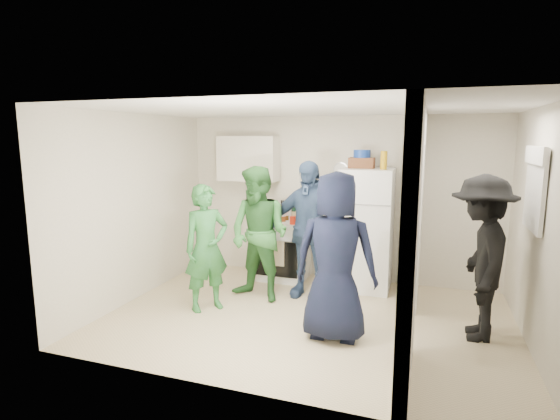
# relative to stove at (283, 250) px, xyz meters

# --- Properties ---
(floor) EXTENTS (4.80, 4.80, 0.00)m
(floor) POSITION_rel_stove_xyz_m (0.77, -1.37, -0.46)
(floor) COLOR beige
(floor) RESTS_ON ground
(wall_back) EXTENTS (4.80, 0.00, 4.80)m
(wall_back) POSITION_rel_stove_xyz_m (0.77, 0.33, 0.79)
(wall_back) COLOR silver
(wall_back) RESTS_ON floor
(wall_front) EXTENTS (4.80, 0.00, 4.80)m
(wall_front) POSITION_rel_stove_xyz_m (0.77, -3.07, 0.79)
(wall_front) COLOR silver
(wall_front) RESTS_ON floor
(wall_left) EXTENTS (0.00, 3.40, 3.40)m
(wall_left) POSITION_rel_stove_xyz_m (-1.63, -1.37, 0.79)
(wall_left) COLOR silver
(wall_left) RESTS_ON floor
(wall_right) EXTENTS (0.00, 3.40, 3.40)m
(wall_right) POSITION_rel_stove_xyz_m (3.17, -1.37, 0.79)
(wall_right) COLOR silver
(wall_right) RESTS_ON floor
(ceiling) EXTENTS (4.80, 4.80, 0.00)m
(ceiling) POSITION_rel_stove_xyz_m (0.77, -1.37, 2.04)
(ceiling) COLOR white
(ceiling) RESTS_ON wall_back
(partition_pier_back) EXTENTS (0.12, 1.20, 2.50)m
(partition_pier_back) POSITION_rel_stove_xyz_m (1.97, -0.27, 0.79)
(partition_pier_back) COLOR silver
(partition_pier_back) RESTS_ON floor
(partition_pier_front) EXTENTS (0.12, 1.20, 2.50)m
(partition_pier_front) POSITION_rel_stove_xyz_m (1.97, -2.47, 0.79)
(partition_pier_front) COLOR silver
(partition_pier_front) RESTS_ON floor
(partition_header) EXTENTS (0.12, 1.00, 0.40)m
(partition_header) POSITION_rel_stove_xyz_m (1.97, -1.37, 1.84)
(partition_header) COLOR silver
(partition_header) RESTS_ON partition_pier_back
(stove) EXTENTS (0.76, 0.64, 0.91)m
(stove) POSITION_rel_stove_xyz_m (0.00, 0.00, 0.00)
(stove) COLOR white
(stove) RESTS_ON floor
(upper_cabinet) EXTENTS (0.95, 0.34, 0.70)m
(upper_cabinet) POSITION_rel_stove_xyz_m (-0.63, 0.15, 1.39)
(upper_cabinet) COLOR silver
(upper_cabinet) RESTS_ON wall_back
(fridge) EXTENTS (0.72, 0.70, 1.75)m
(fridge) POSITION_rel_stove_xyz_m (1.28, -0.03, 0.42)
(fridge) COLOR white
(fridge) RESTS_ON floor
(wicker_basket) EXTENTS (0.35, 0.25, 0.15)m
(wicker_basket) POSITION_rel_stove_xyz_m (1.18, 0.02, 1.37)
(wicker_basket) COLOR brown
(wicker_basket) RESTS_ON fridge
(blue_bowl) EXTENTS (0.24, 0.24, 0.11)m
(blue_bowl) POSITION_rel_stove_xyz_m (1.18, 0.02, 1.50)
(blue_bowl) COLOR #163897
(blue_bowl) RESTS_ON wicker_basket
(yellow_cup_stack_top) EXTENTS (0.09, 0.09, 0.25)m
(yellow_cup_stack_top) POSITION_rel_stove_xyz_m (1.50, -0.13, 1.42)
(yellow_cup_stack_top) COLOR gold
(yellow_cup_stack_top) RESTS_ON fridge
(wall_clock) EXTENTS (0.22, 0.02, 0.22)m
(wall_clock) POSITION_rel_stove_xyz_m (0.82, 0.31, 1.24)
(wall_clock) COLOR white
(wall_clock) RESTS_ON wall_back
(spice_shelf) EXTENTS (0.35, 0.08, 0.03)m
(spice_shelf) POSITION_rel_stove_xyz_m (0.77, 0.28, 0.89)
(spice_shelf) COLOR olive
(spice_shelf) RESTS_ON wall_back
(nook_window) EXTENTS (0.03, 0.70, 0.80)m
(nook_window) POSITION_rel_stove_xyz_m (3.15, -1.17, 1.19)
(nook_window) COLOR black
(nook_window) RESTS_ON wall_right
(nook_window_frame) EXTENTS (0.04, 0.76, 0.86)m
(nook_window_frame) POSITION_rel_stove_xyz_m (3.14, -1.17, 1.19)
(nook_window_frame) COLOR white
(nook_window_frame) RESTS_ON wall_right
(nook_valance) EXTENTS (0.04, 0.82, 0.18)m
(nook_valance) POSITION_rel_stove_xyz_m (3.11, -1.17, 1.54)
(nook_valance) COLOR white
(nook_valance) RESTS_ON wall_right
(yellow_cup_stack_stove) EXTENTS (0.09, 0.09, 0.25)m
(yellow_cup_stack_stove) POSITION_rel_stove_xyz_m (-0.12, -0.22, 0.58)
(yellow_cup_stack_stove) COLOR yellow
(yellow_cup_stack_stove) RESTS_ON stove
(red_cup) EXTENTS (0.09, 0.09, 0.12)m
(red_cup) POSITION_rel_stove_xyz_m (0.22, -0.20, 0.52)
(red_cup) COLOR #B71F0C
(red_cup) RESTS_ON stove
(person_green_left) EXTENTS (0.67, 0.70, 1.61)m
(person_green_left) POSITION_rel_stove_xyz_m (-0.52, -1.49, 0.35)
(person_green_left) COLOR #2F7741
(person_green_left) RESTS_ON floor
(person_green_center) EXTENTS (1.02, 0.88, 1.81)m
(person_green_center) POSITION_rel_stove_xyz_m (-0.01, -0.96, 0.45)
(person_green_center) COLOR #367C3B
(person_green_center) RESTS_ON floor
(person_denim) EXTENTS (1.15, 0.61, 1.88)m
(person_denim) POSITION_rel_stove_xyz_m (0.56, -0.61, 0.48)
(person_denim) COLOR #355374
(person_denim) RESTS_ON floor
(person_navy) EXTENTS (0.91, 0.60, 1.84)m
(person_navy) POSITION_rel_stove_xyz_m (1.19, -1.78, 0.46)
(person_navy) COLOR black
(person_navy) RESTS_ON floor
(person_nook) EXTENTS (0.67, 1.16, 1.80)m
(person_nook) POSITION_rel_stove_xyz_m (2.67, -1.25, 0.44)
(person_nook) COLOR black
(person_nook) RESTS_ON floor
(bottle_a) EXTENTS (0.08, 0.08, 0.30)m
(bottle_a) POSITION_rel_stove_xyz_m (-0.30, 0.11, 0.60)
(bottle_a) COLOR brown
(bottle_a) RESTS_ON stove
(bottle_b) EXTENTS (0.06, 0.06, 0.27)m
(bottle_b) POSITION_rel_stove_xyz_m (-0.18, -0.08, 0.59)
(bottle_b) COLOR #153F1B
(bottle_b) RESTS_ON stove
(bottle_c) EXTENTS (0.06, 0.06, 0.30)m
(bottle_c) POSITION_rel_stove_xyz_m (-0.07, 0.15, 0.61)
(bottle_c) COLOR #A7A9B5
(bottle_c) RESTS_ON stove
(bottle_d) EXTENTS (0.07, 0.07, 0.33)m
(bottle_d) POSITION_rel_stove_xyz_m (0.02, -0.04, 0.62)
(bottle_d) COLOR brown
(bottle_d) RESTS_ON stove
(bottle_e) EXTENTS (0.06, 0.06, 0.28)m
(bottle_e) POSITION_rel_stove_xyz_m (0.11, 0.17, 0.59)
(bottle_e) COLOR #A3A9B5
(bottle_e) RESTS_ON stove
(bottle_f) EXTENTS (0.07, 0.07, 0.28)m
(bottle_f) POSITION_rel_stove_xyz_m (0.16, 0.04, 0.60)
(bottle_f) COLOR black
(bottle_f) RESTS_ON stove
(bottle_g) EXTENTS (0.07, 0.07, 0.26)m
(bottle_g) POSITION_rel_stove_xyz_m (0.26, 0.14, 0.59)
(bottle_g) COLOR olive
(bottle_g) RESTS_ON stove
(bottle_h) EXTENTS (0.08, 0.08, 0.26)m
(bottle_h) POSITION_rel_stove_xyz_m (-0.28, -0.12, 0.59)
(bottle_h) COLOR #92999C
(bottle_h) RESTS_ON stove
(bottle_i) EXTENTS (0.06, 0.06, 0.28)m
(bottle_i) POSITION_rel_stove_xyz_m (0.03, 0.09, 0.59)
(bottle_i) COLOR #5B360F
(bottle_i) RESTS_ON stove
(bottle_j) EXTENTS (0.06, 0.06, 0.29)m
(bottle_j) POSITION_rel_stove_xyz_m (0.31, -0.11, 0.60)
(bottle_j) COLOR #1C5422
(bottle_j) RESTS_ON stove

